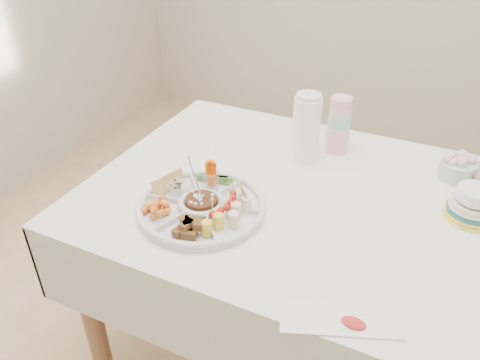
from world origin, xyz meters
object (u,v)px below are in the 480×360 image
at_px(dining_table, 317,287).
at_px(thermos, 306,127).
at_px(party_tray, 202,205).
at_px(plate_stack, 473,204).

bearing_deg(dining_table, thermos, 125.21).
bearing_deg(party_tray, dining_table, 33.77).
distance_m(dining_table, thermos, 0.57).
bearing_deg(plate_stack, dining_table, -167.02).
distance_m(party_tray, thermos, 0.48).
xyz_separation_m(dining_table, thermos, (-0.15, 0.22, 0.50)).
bearing_deg(thermos, party_tray, -111.72).
xyz_separation_m(thermos, plate_stack, (0.56, -0.12, -0.08)).
bearing_deg(party_tray, thermos, 68.28).
height_order(party_tray, plate_stack, plate_stack).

